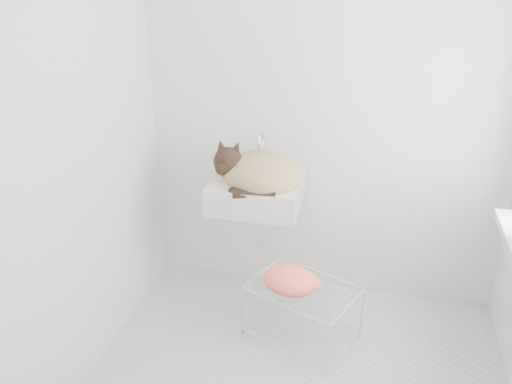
# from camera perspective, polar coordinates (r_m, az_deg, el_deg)

# --- Properties ---
(back_wall) EXTENTS (2.20, 0.02, 2.50)m
(back_wall) POSITION_cam_1_polar(r_m,az_deg,el_deg) (3.19, 7.70, 9.22)
(back_wall) COLOR white
(back_wall) RESTS_ON ground
(left_wall) EXTENTS (0.02, 2.00, 2.50)m
(left_wall) POSITION_cam_1_polar(r_m,az_deg,el_deg) (2.61, -19.49, 4.42)
(left_wall) COLOR white
(left_wall) RESTS_ON ground
(sink) EXTENTS (0.52, 0.46, 0.21)m
(sink) POSITION_cam_1_polar(r_m,az_deg,el_deg) (3.14, 0.07, 1.39)
(sink) COLOR white
(sink) RESTS_ON back_wall
(faucet) EXTENTS (0.19, 0.13, 0.19)m
(faucet) POSITION_cam_1_polar(r_m,az_deg,el_deg) (3.25, 0.76, 4.90)
(faucet) COLOR silver
(faucet) RESTS_ON sink
(cat) EXTENTS (0.54, 0.48, 0.31)m
(cat) POSITION_cam_1_polar(r_m,az_deg,el_deg) (3.10, 0.19, 1.95)
(cat) COLOR tan
(cat) RESTS_ON sink
(wire_rack) EXTENTS (0.69, 0.60, 0.34)m
(wire_rack) POSITION_cam_1_polar(r_m,az_deg,el_deg) (3.19, 4.90, -12.92)
(wire_rack) COLOR silver
(wire_rack) RESTS_ON floor
(towel) EXTENTS (0.35, 0.29, 0.13)m
(towel) POSITION_cam_1_polar(r_m,az_deg,el_deg) (3.03, 3.66, -9.94)
(towel) COLOR orange
(towel) RESTS_ON wire_rack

